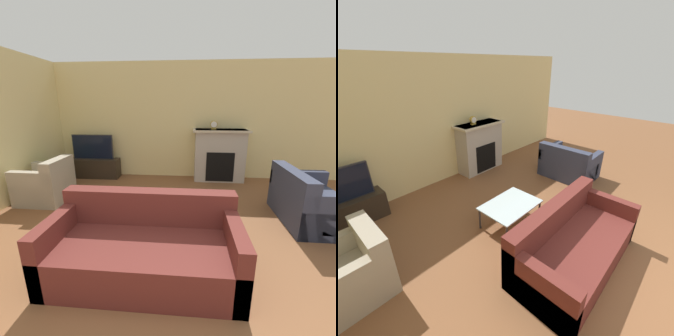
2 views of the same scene
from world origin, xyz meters
TOP-DOWN VIEW (x-y plane):
  - wall_back at (0.00, 4.65)m, footprint 8.85×0.06m
  - fireplace at (0.99, 4.40)m, footprint 1.26×0.50m
  - tv_stand at (-2.04, 4.35)m, footprint 1.22×0.37m
  - tv at (-2.04, 4.35)m, footprint 0.99×0.06m
  - couch_sectional at (-0.18, 1.22)m, footprint 1.96×0.94m
  - couch_loveseat at (2.13, 2.52)m, footprint 0.90×1.21m
  - armchair_by_window at (-2.35, 2.90)m, footprint 0.82×0.79m
  - coffee_table at (-0.16, 2.36)m, footprint 0.92×0.68m
  - potted_plant at (-2.53, 3.64)m, footprint 0.40×0.40m
  - mantel_clock at (0.83, 4.40)m, footprint 0.17×0.07m

SIDE VIEW (x-z plane):
  - tv_stand at x=-2.04m, z-range 0.00..0.46m
  - couch_sectional at x=-0.18m, z-range -0.12..0.70m
  - couch_loveseat at x=2.13m, z-range -0.12..0.70m
  - armchair_by_window at x=-2.35m, z-range -0.11..0.71m
  - coffee_table at x=-0.16m, z-range 0.16..0.57m
  - potted_plant at x=-2.53m, z-range 0.05..0.72m
  - fireplace at x=0.99m, z-range 0.03..1.23m
  - tv at x=-2.04m, z-range 0.46..1.06m
  - mantel_clock at x=0.83m, z-range 1.21..1.41m
  - wall_back at x=0.00m, z-range 0.00..2.70m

